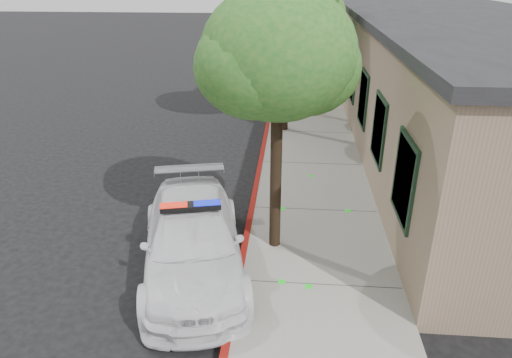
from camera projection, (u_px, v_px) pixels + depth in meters
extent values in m
plane|color=black|center=(235.00, 286.00, 8.92)|extent=(120.00, 120.00, 0.00)
cube|color=gray|center=(313.00, 212.00, 11.49)|extent=(3.20, 60.00, 0.15)
cube|color=#A01A11|center=(252.00, 209.00, 11.60)|extent=(0.14, 60.00, 0.16)
cube|color=#8D715C|center=(460.00, 84.00, 15.74)|extent=(7.00, 20.00, 4.00)
cube|color=black|center=(472.00, 19.00, 14.86)|extent=(7.30, 20.30, 0.24)
cube|color=black|center=(404.00, 179.00, 8.78)|extent=(0.08, 1.48, 1.68)
cube|color=black|center=(379.00, 129.00, 11.49)|extent=(0.08, 1.48, 1.68)
cube|color=black|center=(363.00, 99.00, 14.21)|extent=(0.08, 1.48, 1.68)
cube|color=black|center=(353.00, 78.00, 16.93)|extent=(0.08, 1.48, 1.68)
cube|color=black|center=(345.00, 63.00, 19.65)|extent=(0.08, 1.48, 1.68)
cube|color=black|center=(339.00, 51.00, 22.36)|extent=(0.08, 1.48, 1.68)
cube|color=black|center=(335.00, 42.00, 25.08)|extent=(0.08, 1.48, 1.68)
imported|color=white|center=(193.00, 240.00, 9.15)|extent=(2.99, 5.11, 1.39)
cube|color=black|center=(191.00, 206.00, 8.84)|extent=(1.23, 0.55, 0.10)
cube|color=red|center=(174.00, 207.00, 8.79)|extent=(0.56, 0.35, 0.11)
cube|color=#0C1BCF|center=(207.00, 205.00, 8.88)|extent=(0.56, 0.35, 0.11)
cylinder|color=black|center=(276.00, 176.00, 9.34)|extent=(0.23, 0.23, 3.25)
ellipsoid|color=#1C5B20|center=(278.00, 54.00, 8.33)|extent=(2.89, 2.89, 2.45)
ellipsoid|color=#1C5B20|center=(304.00, 67.00, 8.61)|extent=(2.17, 2.17, 1.84)
ellipsoid|color=#1C5B20|center=(256.00, 66.00, 8.22)|extent=(2.26, 2.26, 1.92)
cylinder|color=black|center=(285.00, 77.00, 16.38)|extent=(0.27, 0.27, 3.90)
cylinder|color=black|center=(302.00, 72.00, 18.57)|extent=(0.25, 0.25, 3.32)
ellipsoid|color=#2E591C|center=(304.00, 6.00, 17.52)|extent=(2.85, 2.85, 2.42)
ellipsoid|color=#2E591C|center=(317.00, 14.00, 17.61)|extent=(2.18, 2.18, 1.86)
ellipsoid|color=#2E591C|center=(294.00, 11.00, 17.48)|extent=(2.28, 2.28, 1.94)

